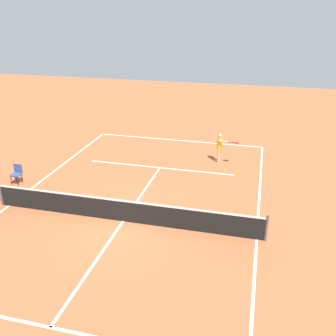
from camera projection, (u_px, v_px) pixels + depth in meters
The scene contains 6 objects.
ground_plane at pixel (123, 221), 15.15m from camera, with size 60.00×60.00×0.00m, color #B76038.
court_lines at pixel (123, 221), 15.15m from camera, with size 10.65×20.56×0.01m.
tennis_net at pixel (123, 210), 14.96m from camera, with size 11.25×0.10×1.07m.
player_serving at pixel (220, 146), 20.54m from camera, with size 1.24×0.67×1.63m.
tennis_ball at pixel (224, 169), 19.86m from camera, with size 0.07×0.07×0.07m, color #CCE033.
courtside_chair_mid at pixel (17, 173), 18.21m from camera, with size 0.44×0.46×0.95m.
Camera 1 is at (-4.95, 12.22, 7.99)m, focal length 40.18 mm.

